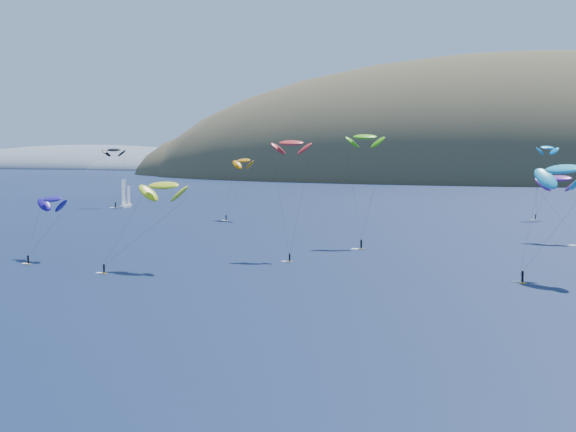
# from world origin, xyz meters

# --- Properties ---
(island) EXTENTS (730.00, 300.00, 210.00)m
(island) POSITION_xyz_m (39.40, 562.36, -10.74)
(island) COLOR #3D3526
(island) RESTS_ON ground
(headland) EXTENTS (460.00, 250.00, 60.00)m
(headland) POSITION_xyz_m (-445.26, 750.08, -3.36)
(headland) COLOR slate
(headland) RESTS_ON ground
(sailboat) EXTENTS (9.61, 8.29, 11.86)m
(sailboat) POSITION_xyz_m (-98.37, 196.77, 0.96)
(sailboat) COLOR white
(sailboat) RESTS_ON ground
(kitesurfer_1) EXTENTS (9.62, 11.82, 20.48)m
(kitesurfer_1) POSITION_xyz_m (-38.77, 166.02, 18.00)
(kitesurfer_1) COLOR gold
(kitesurfer_1) RESTS_ON ground
(kitesurfer_2) EXTENTS (12.64, 12.04, 17.72)m
(kitesurfer_2) POSITION_xyz_m (-13.81, 66.80, 15.04)
(kitesurfer_2) COLOR gold
(kitesurfer_2) RESTS_ON ground
(kitesurfer_3) EXTENTS (9.06, 12.17, 26.64)m
(kitesurfer_3) POSITION_xyz_m (11.99, 113.96, 24.24)
(kitesurfer_3) COLOR gold
(kitesurfer_3) RESTS_ON ground
(kitesurfer_4) EXTENTS (7.97, 7.26, 24.08)m
(kitesurfer_4) POSITION_xyz_m (49.31, 196.64, 21.96)
(kitesurfer_4) COLOR gold
(kitesurfer_4) RESTS_ON ground
(kitesurfer_5) EXTENTS (12.22, 13.84, 21.42)m
(kitesurfer_5) POSITION_xyz_m (54.26, 78.25, 18.27)
(kitesurfer_5) COLOR gold
(kitesurfer_5) RESTS_ON ground
(kitesurfer_6) EXTENTS (11.03, 10.83, 17.55)m
(kitesurfer_6) POSITION_xyz_m (53.16, 134.01, 14.77)
(kitesurfer_6) COLOR gold
(kitesurfer_6) RESTS_ON ground
(kitesurfer_9) EXTENTS (8.28, 10.28, 24.96)m
(kitesurfer_9) POSITION_xyz_m (2.83, 89.47, 22.77)
(kitesurfer_9) COLOR gold
(kitesurfer_9) RESTS_ON ground
(kitesurfer_10) EXTENTS (9.06, 12.79, 14.08)m
(kitesurfer_10) POSITION_xyz_m (-41.09, 71.85, 11.75)
(kitesurfer_10) COLOR gold
(kitesurfer_10) RESTS_ON ground
(kitesurfer_12) EXTENTS (8.90, 7.37, 23.46)m
(kitesurfer_12) POSITION_xyz_m (-103.65, 198.17, 21.12)
(kitesurfer_12) COLOR gold
(kitesurfer_12) RESTS_ON ground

